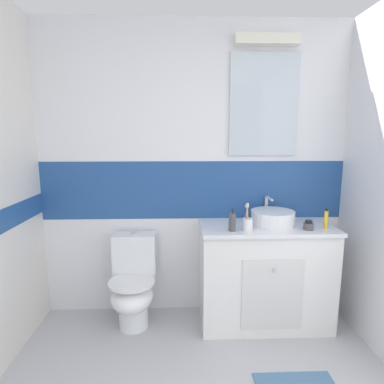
{
  "coord_description": "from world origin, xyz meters",
  "views": [
    {
      "loc": [
        -0.11,
        -0.31,
        1.56
      ],
      "look_at": [
        -0.03,
        1.99,
        1.16
      ],
      "focal_mm": 29.8,
      "sensor_mm": 36.0,
      "label": 1
    }
  ],
  "objects": [
    {
      "name": "toothpaste_tube_upright",
      "position": [
        1.02,
        2.04,
        0.93
      ],
      "size": [
        0.03,
        0.03,
        0.16
      ],
      "color": "yellow",
      "rests_on": "vanity_cabinet"
    },
    {
      "name": "vanity_cabinet",
      "position": [
        0.58,
        2.16,
        0.43
      ],
      "size": [
        1.07,
        0.51,
        0.85
      ],
      "color": "white",
      "rests_on": "ground_plane"
    },
    {
      "name": "sink_basin",
      "position": [
        0.64,
        2.17,
        0.91
      ],
      "size": [
        0.35,
        0.39,
        0.21
      ],
      "color": "white",
      "rests_on": "vanity_cabinet"
    },
    {
      "name": "soap_dispenser",
      "position": [
        0.28,
        2.01,
        0.92
      ],
      "size": [
        0.05,
        0.05,
        0.18
      ],
      "color": "#4C4C51",
      "rests_on": "vanity_cabinet"
    },
    {
      "name": "toothbrush_cup",
      "position": [
        0.4,
        2.01,
        0.9
      ],
      "size": [
        0.08,
        0.08,
        0.22
      ],
      "color": "white",
      "rests_on": "vanity_cabinet"
    },
    {
      "name": "wall_back_tiled",
      "position": [
        0.01,
        2.45,
        1.26
      ],
      "size": [
        3.2,
        0.2,
        2.5
      ],
      "color": "white",
      "rests_on": "ground_plane"
    },
    {
      "name": "hair_gel_jar",
      "position": [
        0.87,
        2.02,
        0.88
      ],
      "size": [
        0.08,
        0.08,
        0.07
      ],
      "color": "#4C4C51",
      "rests_on": "vanity_cabinet"
    },
    {
      "name": "toilet",
      "position": [
        -0.51,
        2.15,
        0.35
      ],
      "size": [
        0.37,
        0.5,
        0.76
      ],
      "color": "white",
      "rests_on": "ground_plane"
    }
  ]
}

